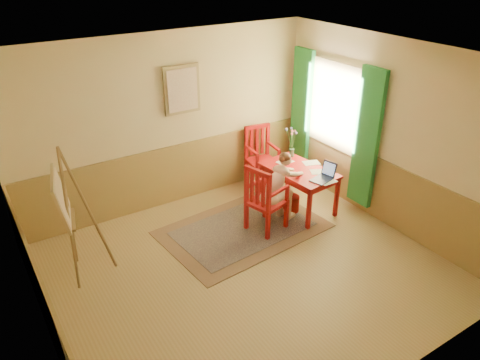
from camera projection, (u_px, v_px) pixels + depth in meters
room at (247, 177)px, 5.57m from camera, size 5.04×4.54×2.84m
wainscot at (216, 212)px, 6.58m from camera, size 5.00×4.50×1.00m
window at (333, 118)px, 7.58m from camera, size 0.12×2.01×2.20m
wall_portrait at (182, 90)px, 7.11m from camera, size 0.60×0.05×0.76m
rug at (243, 229)px, 7.08m from camera, size 2.53×1.79×0.02m
table at (299, 174)px, 7.36m from camera, size 0.83×1.27×0.72m
chair_left at (265, 199)px, 6.82m from camera, size 0.60×0.59×1.08m
chair_back at (261, 157)px, 8.16m from camera, size 0.54×0.56×1.09m
figure at (278, 187)px, 6.97m from camera, size 0.89×0.49×1.15m
laptop at (324, 176)px, 7.00m from camera, size 0.44×0.32×0.24m
papers at (310, 169)px, 7.31m from camera, size 0.64×1.10×0.00m
vase at (292, 143)px, 7.66m from camera, size 0.18×0.25×0.50m
wastebasket at (291, 204)px, 7.49m from camera, size 0.31×0.31×0.28m
easel at (65, 203)px, 5.64m from camera, size 0.68×0.82×1.83m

